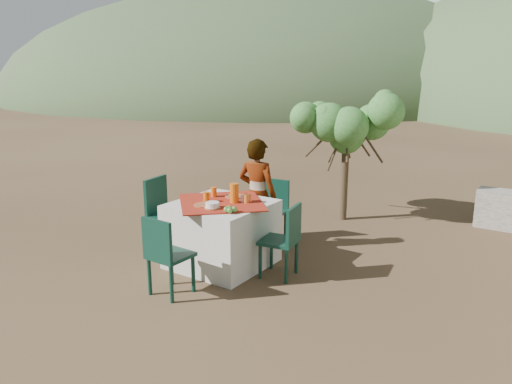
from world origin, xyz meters
TOP-DOWN VIEW (x-y plane):
  - ground at (0.00, 0.00)m, footprint 160.00×160.00m
  - table at (0.15, 0.07)m, footprint 1.30×1.30m
  - chair_far at (0.19, 1.11)m, footprint 0.41×0.41m
  - chair_near at (0.20, -0.91)m, footprint 0.40×0.40m
  - chair_left at (-0.76, 0.05)m, footprint 0.48×0.48m
  - chair_right at (0.95, 0.16)m, footprint 0.43×0.43m
  - person at (0.21, 0.72)m, footprint 0.54×0.38m
  - shrub_tree at (0.63, 2.56)m, footprint 1.44×1.42m
  - hill_near_left at (-18.00, 30.00)m, footprint 40.00×40.00m
  - hill_far_center at (-4.00, 52.00)m, footprint 60.00×60.00m
  - plate_far at (0.15, 0.34)m, footprint 0.24×0.24m
  - plate_near at (0.09, -0.17)m, footprint 0.22×0.22m
  - glass_far at (-0.06, 0.20)m, footprint 0.07×0.07m
  - glass_near at (0.02, -0.03)m, footprint 0.07×0.07m
  - juice_pitcher at (0.29, 0.13)m, footprint 0.10×0.10m
  - bowl_plate at (0.24, -0.20)m, footprint 0.18×0.18m
  - white_bowl at (0.24, -0.20)m, footprint 0.15×0.15m
  - jar_left at (0.41, 0.20)m, footprint 0.06×0.06m
  - jar_right at (0.43, 0.24)m, footprint 0.05×0.05m
  - napkin_holder at (0.38, 0.19)m, footprint 0.07×0.05m
  - fruit_cluster at (0.49, -0.21)m, footprint 0.13×0.12m

SIDE VIEW (x-z plane):
  - ground at x=0.00m, z-range 0.00..0.00m
  - hill_near_left at x=-18.00m, z-range -8.00..8.00m
  - hill_far_center at x=-4.00m, z-range -12.00..12.00m
  - table at x=0.15m, z-range 0.00..0.76m
  - chair_far at x=0.19m, z-range 0.05..0.87m
  - chair_right at x=0.95m, z-range 0.05..0.87m
  - chair_near at x=0.20m, z-range 0.05..0.88m
  - chair_left at x=-0.76m, z-range 0.05..0.98m
  - person at x=0.21m, z-range 0.00..1.42m
  - bowl_plate at x=0.24m, z-range 0.76..0.77m
  - plate_far at x=0.15m, z-range 0.76..0.78m
  - plate_near at x=0.09m, z-range 0.76..0.78m
  - fruit_cluster at x=0.49m, z-range 0.76..0.83m
  - white_bowl at x=0.24m, z-range 0.77..0.83m
  - napkin_holder at x=0.38m, z-range 0.76..0.84m
  - jar_right at x=0.43m, z-range 0.76..0.85m
  - jar_left at x=0.41m, z-range 0.76..0.86m
  - glass_far at x=-0.06m, z-range 0.76..0.88m
  - glass_near at x=0.02m, z-range 0.76..0.88m
  - juice_pitcher at x=0.29m, z-range 0.76..0.98m
  - shrub_tree at x=0.63m, z-range 0.49..2.19m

